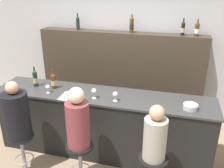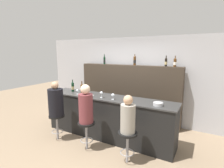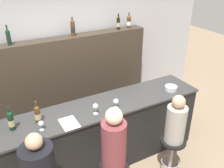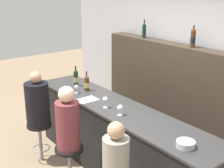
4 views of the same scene
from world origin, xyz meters
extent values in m
cube|color=#B2B2B7|center=(0.00, 1.81, 1.30)|extent=(6.40, 0.05, 2.60)
cube|color=black|center=(0.00, 0.32, 0.51)|extent=(3.36, 0.63, 1.03)
cube|color=#333333|center=(0.00, 0.32, 1.04)|extent=(3.40, 0.67, 0.03)
cube|color=#382D23|center=(0.00, 1.58, 0.88)|extent=(3.19, 0.28, 1.76)
cylinder|color=black|center=(-1.13, 0.35, 1.17)|extent=(0.07, 0.07, 0.22)
cylinder|color=tan|center=(-1.13, 0.35, 1.16)|extent=(0.08, 0.08, 0.09)
sphere|color=black|center=(-1.13, 0.35, 1.28)|extent=(0.07, 0.07, 0.07)
cylinder|color=black|center=(-1.13, 0.35, 1.34)|extent=(0.02, 0.02, 0.09)
cylinder|color=#4C2D14|center=(-0.81, 0.35, 1.16)|extent=(0.08, 0.08, 0.20)
cylinder|color=tan|center=(-0.81, 0.35, 1.15)|extent=(0.08, 0.08, 0.08)
sphere|color=#4C2D14|center=(-0.81, 0.35, 1.26)|extent=(0.08, 0.08, 0.08)
cylinder|color=#4C2D14|center=(-0.81, 0.35, 1.33)|extent=(0.02, 0.02, 0.10)
cylinder|color=black|center=(-0.85, 1.58, 1.87)|extent=(0.06, 0.06, 0.21)
cylinder|color=black|center=(-0.85, 1.58, 1.85)|extent=(0.07, 0.07, 0.08)
sphere|color=black|center=(-0.85, 1.58, 1.97)|extent=(0.06, 0.06, 0.06)
cylinder|color=black|center=(-0.85, 1.58, 2.03)|extent=(0.02, 0.02, 0.09)
cylinder|color=#4C2D14|center=(0.20, 1.58, 1.88)|extent=(0.07, 0.07, 0.24)
cylinder|color=black|center=(0.20, 1.58, 1.87)|extent=(0.08, 0.08, 0.10)
sphere|color=#4C2D14|center=(0.20, 1.58, 2.00)|extent=(0.07, 0.07, 0.07)
cylinder|color=#4C2D14|center=(0.20, 1.58, 2.05)|extent=(0.02, 0.02, 0.07)
cylinder|color=black|center=(1.11, 1.58, 1.86)|extent=(0.06, 0.06, 0.20)
cylinder|color=tan|center=(1.11, 1.58, 1.85)|extent=(0.07, 0.07, 0.08)
sphere|color=black|center=(1.11, 1.58, 1.96)|extent=(0.06, 0.06, 0.06)
cylinder|color=black|center=(1.11, 1.58, 2.01)|extent=(0.02, 0.02, 0.08)
cylinder|color=#4C2D14|center=(1.34, 1.58, 1.86)|extent=(0.08, 0.08, 0.19)
cylinder|color=white|center=(1.34, 1.58, 1.85)|extent=(0.08, 0.08, 0.08)
sphere|color=#4C2D14|center=(1.34, 1.58, 1.95)|extent=(0.08, 0.08, 0.08)
cylinder|color=#4C2D14|center=(1.34, 1.58, 2.01)|extent=(0.02, 0.02, 0.08)
cylinder|color=silver|center=(-0.82, 0.17, 1.06)|extent=(0.06, 0.06, 0.00)
cylinder|color=silver|center=(-0.82, 0.17, 1.09)|extent=(0.01, 0.01, 0.06)
sphere|color=silver|center=(-0.82, 0.17, 1.15)|extent=(0.07, 0.07, 0.07)
cylinder|color=silver|center=(-0.07, 0.17, 1.06)|extent=(0.07, 0.07, 0.00)
cylinder|color=silver|center=(-0.07, 0.17, 1.10)|extent=(0.01, 0.01, 0.08)
sphere|color=silver|center=(-0.07, 0.17, 1.18)|extent=(0.08, 0.08, 0.08)
cylinder|color=silver|center=(0.25, 0.17, 1.06)|extent=(0.07, 0.07, 0.00)
cylinder|color=silver|center=(0.25, 0.17, 1.09)|extent=(0.01, 0.01, 0.06)
sphere|color=silver|center=(0.25, 0.17, 1.16)|extent=(0.08, 0.08, 0.08)
cylinder|color=#B7B7BC|center=(1.29, 0.19, 1.09)|extent=(0.20, 0.20, 0.07)
cube|color=white|center=(-0.47, 0.13, 1.06)|extent=(0.21, 0.30, 0.00)
sphere|color=tan|center=(-1.01, -0.40, 1.37)|extent=(0.17, 0.17, 0.17)
cylinder|color=black|center=(-0.10, -0.40, 0.61)|extent=(0.38, 0.38, 0.04)
cylinder|color=brown|center=(-0.10, -0.40, 0.95)|extent=(0.31, 0.31, 0.64)
sphere|color=beige|center=(-0.10, -0.40, 1.37)|extent=(0.21, 0.21, 0.21)
cylinder|color=gray|center=(0.89, -0.40, 0.29)|extent=(0.05, 0.05, 0.59)
torus|color=gray|center=(0.89, -0.40, 0.21)|extent=(0.28, 0.28, 0.02)
cylinder|color=black|center=(0.89, -0.40, 0.61)|extent=(0.38, 0.38, 0.04)
cylinder|color=gray|center=(0.89, -0.40, 0.90)|extent=(0.28, 0.28, 0.55)
sphere|color=tan|center=(0.89, -0.40, 1.27)|extent=(0.18, 0.18, 0.18)
camera|label=1|loc=(1.03, -2.95, 2.71)|focal=40.00mm
camera|label=2|loc=(2.16, -3.27, 2.14)|focal=28.00mm
camera|label=3|loc=(-1.26, -2.46, 2.99)|focal=40.00mm
camera|label=4|loc=(3.10, -2.15, 2.69)|focal=50.00mm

